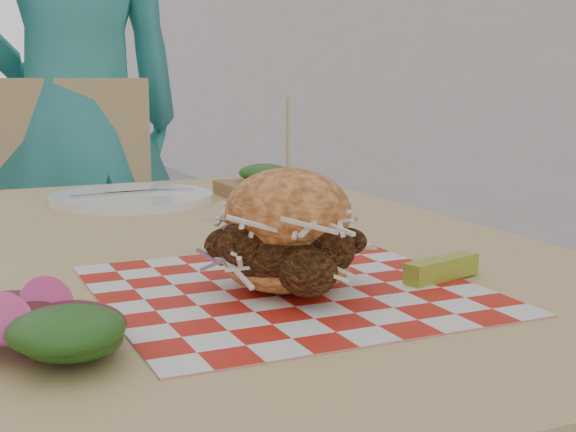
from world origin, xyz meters
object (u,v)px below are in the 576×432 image
object	(u,v)px
diner	(77,119)
patio_table	(201,303)
patio_chair	(84,246)
sandwich	(288,237)

from	to	relation	value
diner	patio_table	xyz separation A→B (m)	(-0.05, -1.13, -0.18)
patio_chair	sandwich	distance (m)	1.24
patio_chair	sandwich	world-z (taller)	patio_chair
sandwich	patio_table	bearing A→B (deg)	92.25
diner	patio_chair	world-z (taller)	diner
patio_table	patio_chair	world-z (taller)	patio_chair
patio_table	patio_chair	size ratio (longest dim) A/B	1.26
diner	patio_chair	size ratio (longest dim) A/B	1.78
diner	patio_chair	xyz separation A→B (m)	(-0.02, -0.16, -0.30)
patio_table	patio_chair	xyz separation A→B (m)	(0.02, 0.96, -0.12)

